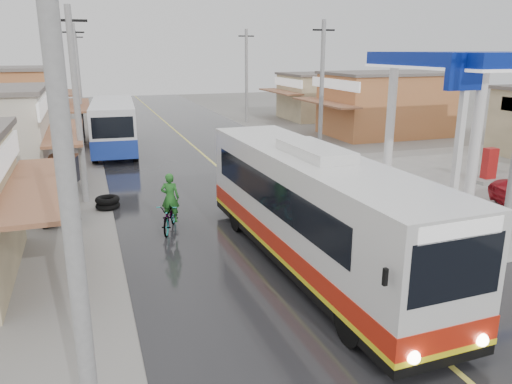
% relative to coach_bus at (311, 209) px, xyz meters
% --- Properties ---
extents(ground, '(120.00, 120.00, 0.00)m').
position_rel_coach_bus_xyz_m(ground, '(0.64, 0.16, -1.78)').
color(ground, slate).
rests_on(ground, ground).
extents(road, '(12.00, 90.00, 0.02)m').
position_rel_coach_bus_xyz_m(road, '(0.64, 15.16, -1.77)').
color(road, black).
rests_on(road, ground).
extents(centre_line, '(0.15, 90.00, 0.01)m').
position_rel_coach_bus_xyz_m(centre_line, '(0.64, 15.16, -1.75)').
color(centre_line, '#D8CC4C').
rests_on(centre_line, road).
extents(shopfronts_right, '(11.00, 44.00, 4.80)m').
position_rel_coach_bus_xyz_m(shopfronts_right, '(15.64, 12.16, -1.78)').
color(shopfronts_right, beige).
rests_on(shopfronts_right, ground).
extents(utility_poles_left, '(1.60, 50.00, 8.00)m').
position_rel_coach_bus_xyz_m(utility_poles_left, '(-6.36, 16.16, -1.78)').
color(utility_poles_left, gray).
rests_on(utility_poles_left, ground).
extents(utility_poles_right, '(1.60, 36.00, 8.00)m').
position_rel_coach_bus_xyz_m(utility_poles_right, '(7.64, 15.16, -1.78)').
color(utility_poles_right, gray).
rests_on(utility_poles_right, ground).
extents(coach_bus, '(3.04, 11.88, 3.68)m').
position_rel_coach_bus_xyz_m(coach_bus, '(0.00, 0.00, 0.00)').
color(coach_bus, silver).
rests_on(coach_bus, road).
extents(second_bus, '(3.17, 9.63, 3.15)m').
position_rel_coach_bus_xyz_m(second_bus, '(-4.44, 20.01, -0.08)').
color(second_bus, silver).
rests_on(second_bus, road).
extents(cyclist, '(1.35, 2.14, 2.18)m').
position_rel_coach_bus_xyz_m(cyclist, '(-3.50, 4.34, -1.06)').
color(cyclist, black).
rests_on(cyclist, ground).
extents(tricycle_near, '(1.69, 2.05, 1.52)m').
position_rel_coach_bus_xyz_m(tricycle_near, '(-7.38, 6.82, -0.91)').
color(tricycle_near, '#26262D').
rests_on(tricycle_near, ground).
extents(tricycle_far, '(1.79, 2.30, 1.56)m').
position_rel_coach_bus_xyz_m(tricycle_far, '(-7.41, 11.32, -0.88)').
color(tricycle_far, '#26262D').
rests_on(tricycle_far, ground).
extents(tyre_stack, '(0.99, 0.99, 0.50)m').
position_rel_coach_bus_xyz_m(tyre_stack, '(-5.53, 7.79, -1.53)').
color(tyre_stack, black).
rests_on(tyre_stack, ground).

